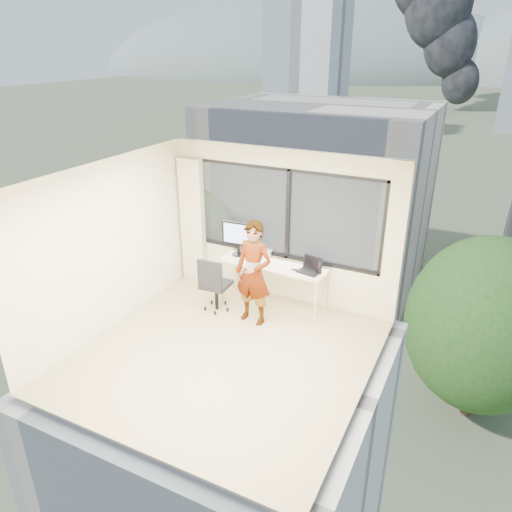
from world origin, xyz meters
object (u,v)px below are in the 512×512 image
Objects in this scene: laptop at (309,266)px; game_console at (263,253)px; monitor at (239,238)px; desk at (273,284)px; handbag at (314,261)px; chair at (216,283)px; person at (254,273)px.

game_console is at bearing 172.27° from laptop.
desk is at bearing -10.28° from monitor.
laptop is at bearing -91.41° from handbag.
monitor reaches higher than chair.
chair is at bearing -148.45° from laptop.
person is at bearing -128.97° from laptop.
monitor reaches higher than laptop.
monitor is at bearing -176.34° from handbag.
desk is 0.82m from handbag.
laptop is at bearing 18.23° from chair.
desk is at bearing 35.08° from chair.
laptop reaches higher than desk.
game_console is 1.17× the size of handbag.
person is at bearing -52.31° from monitor.
person is 5.96× the size of game_console.
desk is 0.81m from laptop.
person is 2.81× the size of monitor.
chair is (-0.77, -0.60, 0.12)m from desk.
desk is at bearing -51.04° from game_console.
monitor is at bearing -165.86° from game_console.
game_console is at bearing 174.83° from handbag.
desk is 0.97m from monitor.
person reaches higher than game_console.
laptop is at bearing -29.88° from game_console.
desk is 7.44× the size of handbag.
laptop is at bearing -9.65° from monitor.
monitor reaches higher than handbag.
chair is at bearing -152.11° from handbag.
handbag is at bearing 26.80° from chair.
handbag is (1.34, 0.13, -0.21)m from monitor.
handbag reaches higher than desk.
chair is at bearing -178.96° from person.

